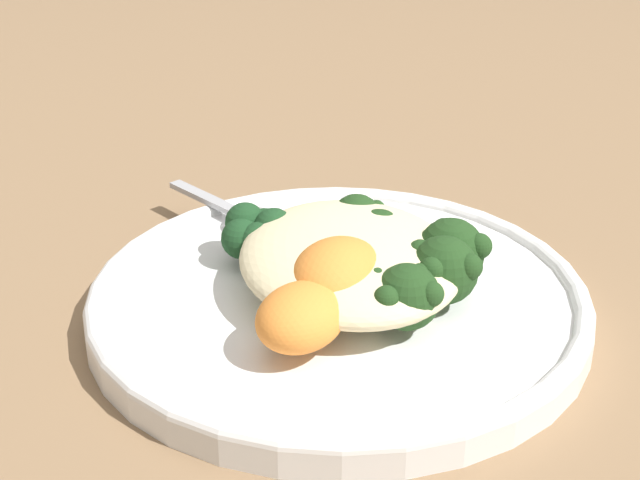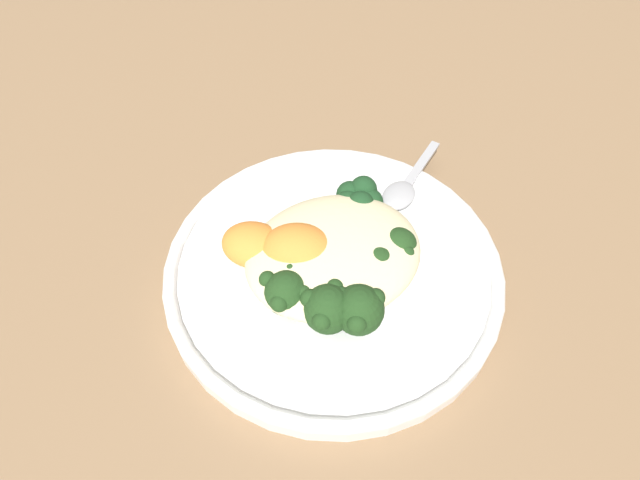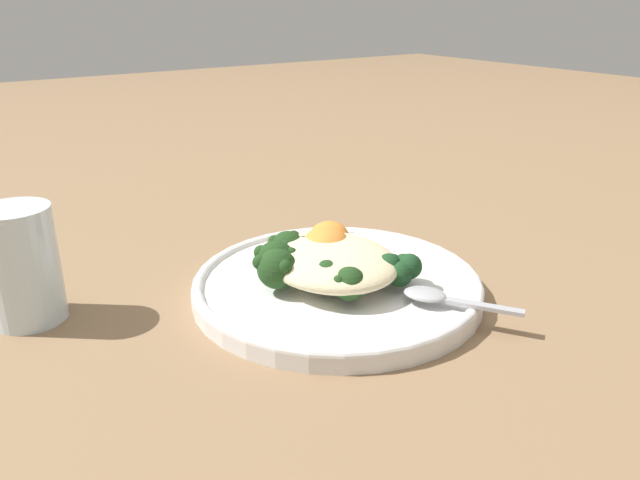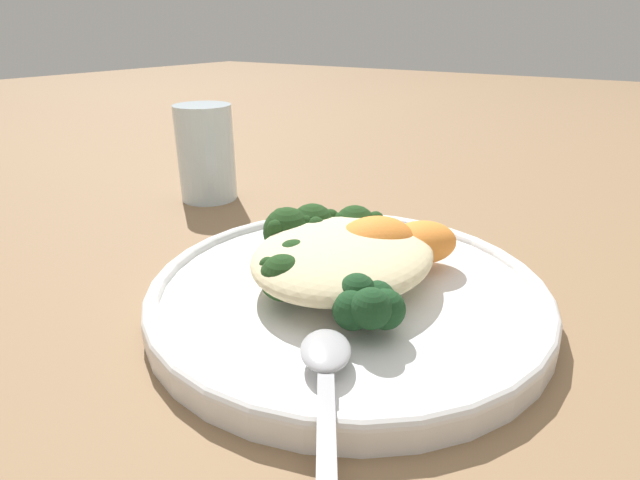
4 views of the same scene
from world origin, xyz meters
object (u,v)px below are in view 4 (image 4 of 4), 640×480
quinoa_mound (343,255)px  water_glass (206,153)px  broccoli_stalk_0 (361,235)px  broccoli_stalk_4 (300,278)px  plate (347,291)px  broccoli_stalk_2 (303,237)px  sweet_potato_chunk_0 (375,243)px  spoon (326,362)px  broccoli_stalk_3 (318,264)px  sweet_potato_chunk_1 (422,242)px  kale_tuft (368,304)px  broccoli_stalk_1 (322,232)px

quinoa_mound → water_glass: (0.12, 0.27, 0.02)m
broccoli_stalk_0 → broccoli_stalk_4: (-0.09, 0.00, -0.00)m
plate → broccoli_stalk_2: broccoli_stalk_2 is taller
broccoli_stalk_0 → sweet_potato_chunk_0: bearing=179.7°
broccoli_stalk_2 → spoon: bearing=127.7°
spoon → water_glass: 0.39m
broccoli_stalk_3 → water_glass: bearing=-66.4°
broccoli_stalk_0 → broccoli_stalk_3: size_ratio=0.96×
broccoli_stalk_2 → spoon: broccoli_stalk_2 is taller
broccoli_stalk_3 → sweet_potato_chunk_0: (0.04, -0.02, 0.01)m
broccoli_stalk_0 → broccoli_stalk_2: broccoli_stalk_2 is taller
broccoli_stalk_0 → spoon: (-0.14, -0.06, -0.01)m
sweet_potato_chunk_1 → water_glass: 0.31m
sweet_potato_chunk_1 → water_glass: (0.07, 0.31, 0.02)m
plate → sweet_potato_chunk_1: size_ratio=5.35×
broccoli_stalk_0 → sweet_potato_chunk_1: (0.01, -0.05, 0.00)m
kale_tuft → broccoli_stalk_4: bearing=83.7°
broccoli_stalk_3 → quinoa_mound: bearing=-159.5°
sweet_potato_chunk_1 → quinoa_mound: bearing=146.0°
broccoli_stalk_2 → sweet_potato_chunk_0: 0.06m
water_glass → kale_tuft: bearing=-118.6°
broccoli_stalk_2 → sweet_potato_chunk_1: bearing=-153.1°
broccoli_stalk_4 → water_glass: (0.17, 0.26, 0.02)m
water_glass → broccoli_stalk_2: bearing=-116.8°
kale_tuft → plate: bearing=42.5°
broccoli_stalk_3 → broccoli_stalk_4: (-0.03, -0.00, 0.00)m
plate → spoon: (-0.10, -0.04, 0.01)m
broccoli_stalk_2 → sweet_potato_chunk_0: (0.02, -0.06, 0.00)m
broccoli_stalk_4 → water_glass: size_ratio=0.84×
spoon → water_glass: water_glass is taller
broccoli_stalk_1 → broccoli_stalk_2: bearing=75.2°
kale_tuft → spoon: kale_tuft is taller
broccoli_stalk_4 → broccoli_stalk_1: bearing=-124.3°
plate → spoon: size_ratio=2.86×
plate → quinoa_mound: bearing=61.7°
sweet_potato_chunk_1 → spoon: sweet_potato_chunk_1 is taller
spoon → water_glass: (0.22, 0.32, 0.03)m
broccoli_stalk_4 → spoon: 0.08m
broccoli_stalk_1 → sweet_potato_chunk_0: 0.05m
sweet_potato_chunk_0 → broccoli_stalk_4: bearing=162.3°
sweet_potato_chunk_1 → kale_tuft: (-0.11, -0.01, -0.00)m
broccoli_stalk_2 → sweet_potato_chunk_0: same height
broccoli_stalk_3 → sweet_potato_chunk_1: (0.07, -0.05, 0.00)m
quinoa_mound → broccoli_stalk_1: bearing=54.1°
broccoli_stalk_1 → spoon: (-0.13, -0.09, -0.01)m
sweet_potato_chunk_0 → sweet_potato_chunk_1: bearing=-39.8°
broccoli_stalk_0 → spoon: broccoli_stalk_0 is taller
quinoa_mound → kale_tuft: (-0.05, -0.05, -0.00)m
broccoli_stalk_3 → broccoli_stalk_4: bearing=56.0°
quinoa_mound → broccoli_stalk_4: quinoa_mound is taller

